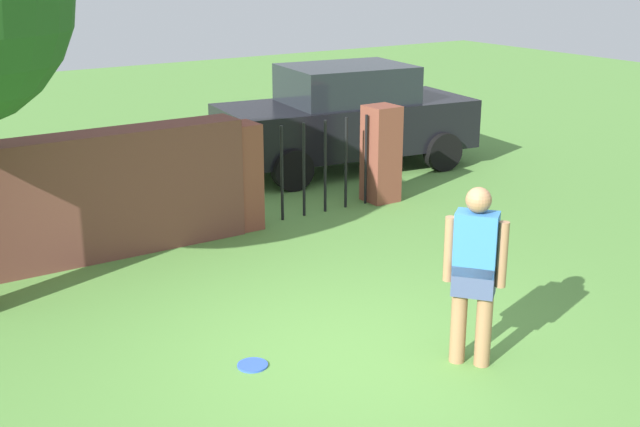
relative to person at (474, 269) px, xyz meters
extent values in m
plane|color=#568C3D|center=(-0.84, 0.70, -0.90)|extent=(40.00, 40.00, 0.00)
cube|color=brown|center=(-2.34, 4.44, -0.15)|extent=(4.73, 0.50, 1.50)
cylinder|color=#9E704C|center=(0.07, -0.09, -0.47)|extent=(0.14, 0.14, 0.85)
cylinder|color=#9E704C|center=(-0.07, 0.09, -0.47)|extent=(0.14, 0.14, 0.85)
cube|color=#3F4C72|center=(0.00, 0.00, -0.10)|extent=(0.40, 0.42, 0.28)
cube|color=#3372BF|center=(0.00, 0.00, 0.23)|extent=(0.40, 0.42, 0.55)
sphere|color=#9E704C|center=(0.00, 0.00, 0.61)|extent=(0.22, 0.22, 0.22)
cylinder|color=#9E704C|center=(0.14, -0.18, 0.15)|extent=(0.09, 0.09, 0.58)
cylinder|color=#9E704C|center=(-0.14, 0.18, 0.15)|extent=(0.09, 0.09, 0.58)
cube|color=brown|center=(0.12, 4.44, -0.20)|extent=(0.44, 0.44, 1.40)
cube|color=brown|center=(2.41, 4.44, -0.20)|extent=(0.44, 0.44, 1.40)
cylinder|color=black|center=(0.39, 4.44, -0.25)|extent=(0.04, 0.04, 1.30)
cylinder|color=black|center=(0.74, 4.44, -0.25)|extent=(0.04, 0.04, 1.30)
cylinder|color=black|center=(1.09, 4.44, -0.25)|extent=(0.04, 0.04, 1.30)
cylinder|color=black|center=(1.44, 4.44, -0.25)|extent=(0.04, 0.04, 1.30)
cylinder|color=black|center=(1.79, 4.44, -0.25)|extent=(0.04, 0.04, 1.30)
cylinder|color=black|center=(2.14, 4.44, -0.25)|extent=(0.04, 0.04, 1.30)
cube|color=black|center=(3.09, 6.28, -0.18)|extent=(4.39, 2.23, 0.80)
cube|color=#1E2328|center=(3.09, 6.28, 0.52)|extent=(2.18, 1.75, 0.60)
cylinder|color=black|center=(4.56, 6.94, -0.58)|extent=(0.66, 0.30, 0.64)
cylinder|color=black|center=(4.33, 5.26, -0.58)|extent=(0.66, 0.30, 0.64)
cylinder|color=black|center=(1.85, 7.30, -0.58)|extent=(0.66, 0.30, 0.64)
cylinder|color=black|center=(1.63, 5.61, -0.58)|extent=(0.66, 0.30, 0.64)
cylinder|color=blue|center=(-1.64, 1.01, -0.89)|extent=(0.27, 0.27, 0.02)
camera|label=1|loc=(-4.77, -4.80, 2.60)|focal=46.66mm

